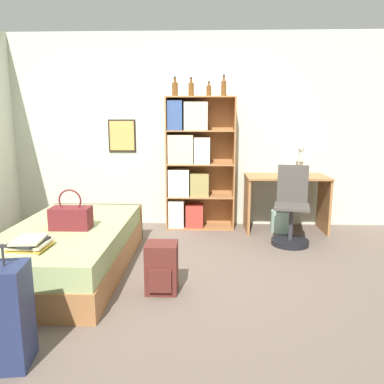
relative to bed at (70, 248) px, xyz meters
name	(u,v)px	position (x,y,z in m)	size (l,w,h in m)	color
ground_plane	(147,271)	(0.76, -0.02, -0.22)	(14.00, 14.00, 0.00)	#66564C
wall_back	(164,131)	(0.76, 1.75, 1.08)	(10.00, 0.09, 2.60)	beige
bed	(70,248)	(0.00, 0.00, 0.00)	(1.10, 2.04, 0.44)	#A36B3D
handbag	(71,217)	(0.06, -0.08, 0.33)	(0.37, 0.20, 0.38)	maroon
book_stack_on_bed	(29,244)	(-0.07, -0.67, 0.27)	(0.30, 0.35, 0.09)	beige
bookcase	(191,164)	(1.13, 1.53, 0.66)	(0.91, 0.33, 1.75)	#A36B3D
bottle_green	(175,89)	(0.93, 1.48, 1.63)	(0.08, 0.08, 0.24)	brown
bottle_brown	(191,89)	(1.14, 1.53, 1.63)	(0.07, 0.07, 0.24)	brown
bottle_clear	(209,91)	(1.37, 1.49, 1.61)	(0.06, 0.06, 0.19)	brown
bottle_blue	(224,88)	(1.56, 1.51, 1.64)	(0.07, 0.07, 0.27)	brown
desk	(286,193)	(2.39, 1.41, 0.29)	(1.05, 0.57, 0.74)	#A36B3D
desk_lamp	(302,153)	(2.59, 1.50, 0.81)	(0.18, 0.13, 0.44)	#ADA89E
desk_chair	(291,218)	(2.34, 0.87, 0.09)	(0.47, 0.48, 0.93)	black
backpack	(162,268)	(0.96, -0.46, -0.01)	(0.27, 0.27, 0.43)	#56231E
waste_bin	(280,221)	(2.32, 1.36, -0.08)	(0.26, 0.26, 0.28)	#99C1B2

